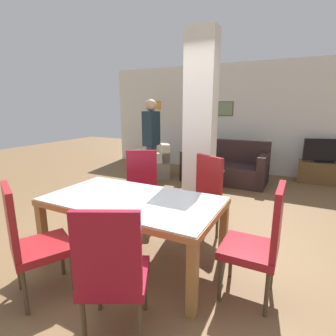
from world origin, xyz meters
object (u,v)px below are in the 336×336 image
object	(u,v)px
floor_lamp	(154,111)
bottle	(216,166)
dining_chair_head_right	(260,240)
tv_screen	(325,151)
dining_chair_far_right	(202,194)
dining_table	(133,210)
tv_stand	(322,173)
armchair	(152,165)
standing_person	(151,137)
dining_chair_far_left	(141,185)
dining_chair_near_right	(112,270)
coffee_table	(206,182)
sofa	(225,168)
dining_chair_near_left	(30,239)

from	to	relation	value
floor_lamp	bottle	bearing A→B (deg)	-32.40
dining_chair_head_right	tv_screen	distance (m)	4.43
dining_chair_far_right	dining_table	bearing A→B (deg)	90.00
tv_stand	dining_table	bearing A→B (deg)	-114.62
dining_chair_head_right	armchair	size ratio (longest dim) A/B	0.88
tv_screen	armchair	bearing A→B (deg)	2.41
tv_screen	standing_person	distance (m)	3.76
dining_chair_far_right	armchair	bearing A→B (deg)	-20.68
dining_chair_far_left	armchair	world-z (taller)	dining_chair_far_left
dining_chair_far_left	bottle	distance (m)	1.87
dining_chair_near_right	bottle	distance (m)	3.58
armchair	coffee_table	bearing A→B (deg)	-146.99
standing_person	dining_chair_far_right	bearing A→B (deg)	44.76
dining_chair_near_right	standing_person	xyz separation A→B (m)	(-1.69, 3.41, 0.49)
dining_chair_far_left	bottle	bearing A→B (deg)	-134.45
dining_chair_near_right	tv_screen	xyz separation A→B (m)	(1.55, 5.27, 0.16)
dining_chair_far_left	standing_person	distance (m)	1.88
sofa	coffee_table	xyz separation A→B (m)	(-0.09, -1.04, -0.08)
dining_chair_near_right	tv_stand	world-z (taller)	dining_chair_near_right
floor_lamp	dining_chair_near_left	bearing A→B (deg)	-71.86
coffee_table	standing_person	distance (m)	1.45
standing_person	dining_chair_far_left	bearing A→B (deg)	24.13
dining_chair_near_left	armchair	world-z (taller)	dining_chair_near_left
dining_chair_near_left	coffee_table	xyz separation A→B (m)	(0.41, 3.41, -0.33)
dining_chair_head_right	tv_stand	distance (m)	4.44
dining_chair_head_right	coffee_table	world-z (taller)	dining_chair_head_right
dining_table	dining_chair_near_right	bearing A→B (deg)	-63.47
dining_chair_near_right	floor_lamp	world-z (taller)	floor_lamp
tv_screen	dining_chair_near_right	bearing A→B (deg)	57.74
dining_table	dining_chair_near_left	distance (m)	0.98
dining_chair_near_left	tv_screen	size ratio (longest dim) A/B	1.22
armchair	standing_person	size ratio (longest dim) A/B	0.66
dining_chair_head_right	floor_lamp	bearing A→B (deg)	39.78
dining_chair_far_right	standing_person	distance (m)	2.38
floor_lamp	dining_table	bearing A→B (deg)	-62.93
dining_chair_head_right	dining_chair_near_right	xyz separation A→B (m)	(-0.84, -0.90, 0.00)
dining_chair_far_left	coffee_table	world-z (taller)	dining_chair_far_left
dining_chair_near_right	dining_chair_far_right	distance (m)	1.80
sofa	tv_stand	xyz separation A→B (m)	(1.96, 0.79, -0.07)
dining_chair_near_right	tv_screen	distance (m)	5.50
bottle	tv_screen	bearing A→B (deg)	41.93
dining_chair_far_left	tv_screen	bearing A→B (deg)	-152.46
tv_screen	dining_chair_near_left	bearing A→B (deg)	49.06
bottle	armchair	bearing A→B (deg)	163.58
coffee_table	armchair	bearing A→B (deg)	158.45
tv_screen	floor_lamp	xyz separation A→B (m)	(-4.06, -0.35, 0.81)
dining_chair_far_right	coffee_table	world-z (taller)	dining_chair_far_right
floor_lamp	tv_screen	bearing A→B (deg)	4.89
dining_chair_near_left	tv_screen	world-z (taller)	dining_chair_near_left
dining_chair_head_right	dining_chair_far_left	xyz separation A→B (m)	(-1.74, 0.87, 0.00)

